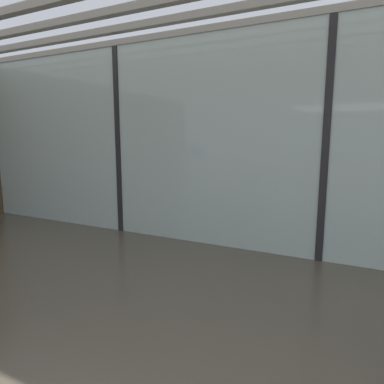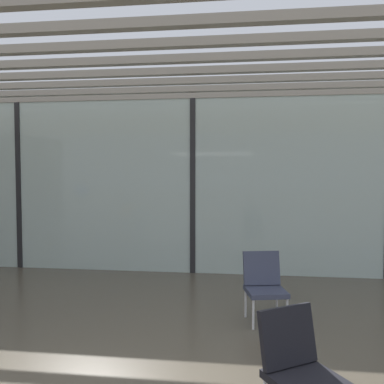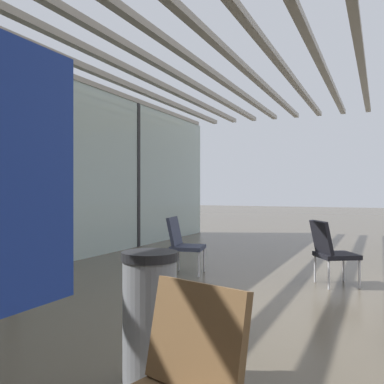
{
  "view_description": "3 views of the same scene",
  "coord_description": "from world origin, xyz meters",
  "px_view_note": "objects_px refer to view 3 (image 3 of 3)",
  "views": [
    {
      "loc": [
        0.42,
        0.27,
        1.74
      ],
      "look_at": [
        -0.49,
        2.1,
        1.4
      ],
      "focal_mm": 31.47,
      "sensor_mm": 36.0,
      "label": 1
    },
    {
      "loc": [
        0.91,
        -2.19,
        1.9
      ],
      "look_at": [
        -0.33,
        7.7,
        1.42
      ],
      "focal_mm": 36.87,
      "sensor_mm": 36.0,
      "label": 2
    },
    {
      "loc": [
        -4.35,
        0.12,
        1.26
      ],
      "look_at": [
        0.3,
        2.3,
        1.26
      ],
      "focal_mm": 37.7,
      "sensor_mm": 36.0,
      "label": 3
    }
  ],
  "objects_px": {
    "trash_bin": "(150,316)",
    "lounge_chair_2": "(182,241)",
    "lounge_chair_1": "(176,384)",
    "lounge_chair_3": "(330,249)"
  },
  "relations": [
    {
      "from": "trash_bin",
      "to": "lounge_chair_2",
      "type": "bearing_deg",
      "value": 22.92
    },
    {
      "from": "lounge_chair_1",
      "to": "lounge_chair_3",
      "type": "bearing_deg",
      "value": 103.19
    },
    {
      "from": "lounge_chair_1",
      "to": "lounge_chair_2",
      "type": "xyz_separation_m",
      "value": [
        4.13,
        2.03,
        0.0
      ]
    },
    {
      "from": "lounge_chair_3",
      "to": "trash_bin",
      "type": "height_order",
      "value": "lounge_chair_3"
    },
    {
      "from": "lounge_chair_2",
      "to": "lounge_chair_1",
      "type": "bearing_deg",
      "value": -165.92
    },
    {
      "from": "lounge_chair_1",
      "to": "lounge_chair_3",
      "type": "relative_size",
      "value": 1.0
    },
    {
      "from": "lounge_chair_2",
      "to": "lounge_chair_3",
      "type": "height_order",
      "value": "same"
    },
    {
      "from": "lounge_chair_3",
      "to": "lounge_chair_1",
      "type": "bearing_deg",
      "value": 146.16
    },
    {
      "from": "lounge_chair_1",
      "to": "lounge_chair_3",
      "type": "distance_m",
      "value": 4.27
    },
    {
      "from": "lounge_chair_1",
      "to": "trash_bin",
      "type": "distance_m",
      "value": 1.11
    }
  ]
}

